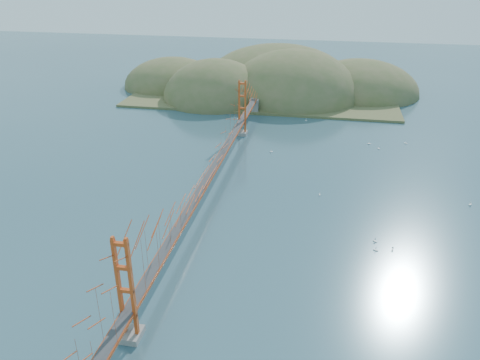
% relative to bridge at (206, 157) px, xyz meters
% --- Properties ---
extents(ground, '(320.00, 320.00, 0.00)m').
position_rel_bridge_xyz_m(ground, '(0.00, -0.18, -7.01)').
color(ground, '#315463').
rests_on(ground, ground).
extents(bridge, '(2.20, 94.40, 12.00)m').
position_rel_bridge_xyz_m(bridge, '(0.00, 0.00, 0.00)').
color(bridge, gray).
rests_on(bridge, ground).
extents(far_headlands, '(84.00, 58.00, 25.00)m').
position_rel_bridge_xyz_m(far_headlands, '(2.21, 68.33, -7.01)').
color(far_headlands, brown).
rests_on(far_headlands, ground).
extents(sailboat_15, '(0.63, 0.63, 0.67)m').
position_rel_bridge_xyz_m(sailboat_15, '(28.03, 26.76, -6.86)').
color(sailboat_15, white).
rests_on(sailboat_15, ground).
extents(sailboat_9, '(0.69, 0.69, 0.72)m').
position_rel_bridge_xyz_m(sailboat_9, '(39.97, 5.42, -6.85)').
color(sailboat_9, white).
rests_on(sailboat_9, ground).
extents(sailboat_14, '(0.47, 0.52, 0.58)m').
position_rel_bridge_xyz_m(sailboat_14, '(27.09, -9.33, -6.87)').
color(sailboat_14, white).
rests_on(sailboat_14, ground).
extents(sailboat_3, '(0.64, 0.64, 0.69)m').
position_rel_bridge_xyz_m(sailboat_3, '(7.37, 21.10, -6.86)').
color(sailboat_3, white).
rests_on(sailboat_3, ground).
extents(sailboat_0, '(0.40, 0.48, 0.56)m').
position_rel_bridge_xyz_m(sailboat_0, '(17.27, 4.50, -6.87)').
color(sailboat_0, white).
rests_on(sailboat_0, ground).
extents(sailboat_12, '(0.53, 0.50, 0.60)m').
position_rel_bridge_xyz_m(sailboat_12, '(12.84, 41.82, -6.87)').
color(sailboat_12, white).
rests_on(sailboat_12, ground).
extents(sailboat_1, '(0.66, 0.66, 0.69)m').
position_rel_bridge_xyz_m(sailboat_1, '(24.98, -7.79, -6.86)').
color(sailboat_1, white).
rests_on(sailboat_1, ground).
extents(sailboat_7, '(0.65, 0.62, 0.73)m').
position_rel_bridge_xyz_m(sailboat_7, '(33.64, 30.75, -6.85)').
color(sailboat_7, white).
rests_on(sailboat_7, ground).
extents(sailboat_8, '(0.66, 0.63, 0.74)m').
position_rel_bridge_xyz_m(sailboat_8, '(26.32, 29.09, -6.85)').
color(sailboat_8, white).
rests_on(sailboat_8, ground).
extents(sailboat_2, '(0.64, 0.64, 0.69)m').
position_rel_bridge_xyz_m(sailboat_2, '(24.93, -9.93, -6.86)').
color(sailboat_2, white).
rests_on(sailboat_2, ground).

